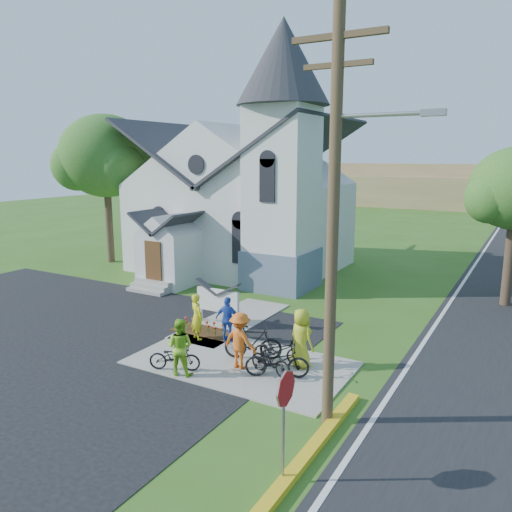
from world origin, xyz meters
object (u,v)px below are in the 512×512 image
Objects in this scene: church_sign at (218,301)px; bike_1 at (253,342)px; bike_0 at (175,357)px; bike_2 at (277,361)px; bike_4 at (278,350)px; cyclist_3 at (240,340)px; stop_sign at (285,403)px; cyclist_1 at (180,347)px; cyclist_4 at (301,338)px; bike_3 at (271,361)px; cyclist_2 at (228,319)px; utility_pole at (336,210)px; cyclist_0 at (197,317)px.

church_sign is 1.15× the size of bike_1.
bike_2 is at bearing -92.33° from bike_0.
bike_4 is at bearing 0.42° from bike_2.
cyclist_3 reaches higher than bike_4.
cyclist_1 is at bearing 149.18° from stop_sign.
cyclist_4 is (3.30, 2.22, 0.52)m from bike_0.
cyclist_3 is (-3.72, 4.34, -0.83)m from stop_sign.
cyclist_3 is 1.18m from bike_3.
cyclist_4 reaches higher than church_sign.
bike_0 is 2.95m from cyclist_2.
bike_3 is at bearing 86.60° from cyclist_4.
bike_3 is at bearing 176.61° from bike_4.
bike_1 is at bearing 125.87° from stop_sign.
church_sign is 1.22× the size of cyclist_3.
utility_pole reaches higher than stop_sign.
cyclist_2 is (-0.23, 3.05, -0.06)m from cyclist_1.
cyclist_3 reaches higher than bike_1.
cyclist_1 reaches higher than bike_0.
bike_1 is (1.36, 2.12, -0.31)m from cyclist_1.
cyclist_4 is (0.53, 1.04, 0.49)m from bike_3.
cyclist_1 is 0.93× the size of cyclist_4.
church_sign is at bearing -83.99° from cyclist_1.
stop_sign is 1.50× the size of cyclist_2.
cyclist_3 reaches higher than bike_0.
bike_0 is at bearing 135.55° from cyclist_0.
cyclist_1 is at bearing 176.23° from utility_pole.
cyclist_3 is at bearing 124.93° from cyclist_2.
cyclist_1 is at bearing 62.13° from cyclist_4.
church_sign is at bearing 44.14° from bike_4.
church_sign is 1.43× the size of bike_3.
bike_2 reaches higher than bike_4.
bike_3 is (3.78, -1.37, -0.39)m from cyclist_0.
bike_0 is at bearing -73.77° from church_sign.
cyclist_4 reaches higher than bike_0.
cyclist_0 is 3.00m from cyclist_1.
bike_0 is 0.86× the size of cyclist_4.
stop_sign is 8.63m from cyclist_0.
stop_sign is at bearing 136.84° from cyclist_3.
bike_1 is 1.68m from cyclist_4.
stop_sign is 6.45m from bike_1.
bike_1 is at bearing -136.26° from cyclist_1.
cyclist_1 is at bearing -70.40° from church_sign.
cyclist_3 is at bearing 176.94° from cyclist_0.
utility_pole is 6.06× the size of cyclist_2.
utility_pole reaches higher than cyclist_3.
cyclist_4 reaches higher than cyclist_2.
stop_sign reaches higher than cyclist_0.
cyclist_2 is 2.35m from cyclist_3.
stop_sign is at bearing 123.78° from cyclist_2.
church_sign is 4.96m from cyclist_4.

